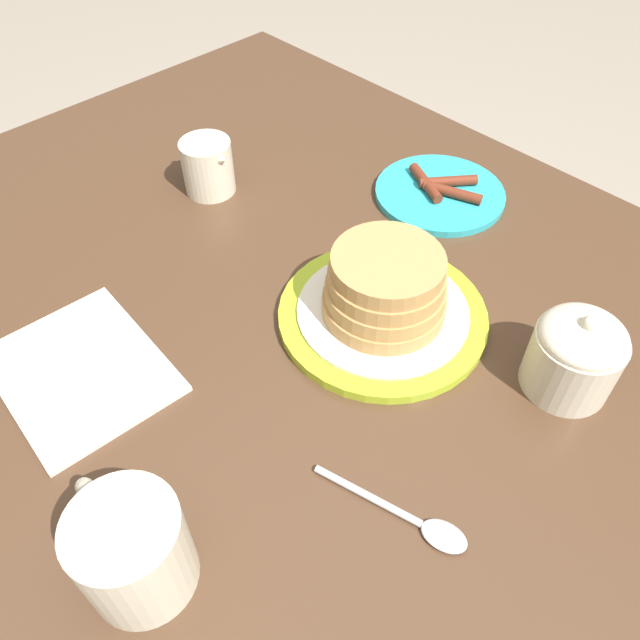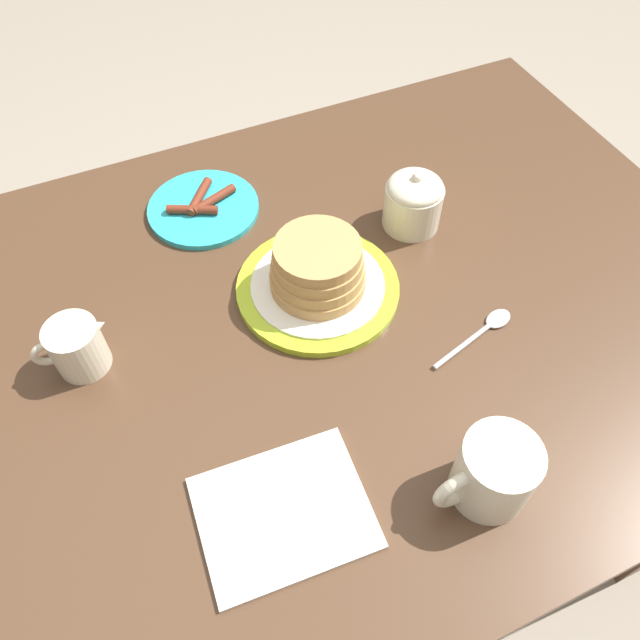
% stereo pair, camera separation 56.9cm
% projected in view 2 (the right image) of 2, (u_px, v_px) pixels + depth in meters
% --- Properties ---
extents(ground_plane, '(8.00, 8.00, 0.00)m').
position_uv_depth(ground_plane, '(314.00, 513.00, 1.47)').
color(ground_plane, gray).
extents(dining_table, '(1.28, 0.89, 0.76)m').
position_uv_depth(dining_table, '(311.00, 369.00, 0.97)').
color(dining_table, '#4C3321').
rests_on(dining_table, ground_plane).
extents(pancake_plate, '(0.23, 0.23, 0.09)m').
position_uv_depth(pancake_plate, '(318.00, 275.00, 0.87)').
color(pancake_plate, '#AAC628').
rests_on(pancake_plate, dining_table).
extents(side_plate_bacon, '(0.18, 0.18, 0.02)m').
position_uv_depth(side_plate_bacon, '(203.00, 207.00, 0.99)').
color(side_plate_bacon, '#2DADBC').
rests_on(side_plate_bacon, dining_table).
extents(coffee_mug, '(0.12, 0.09, 0.09)m').
position_uv_depth(coffee_mug, '(492.00, 473.00, 0.68)').
color(coffee_mug, beige).
rests_on(coffee_mug, dining_table).
extents(creamer_pitcher, '(0.10, 0.07, 0.08)m').
position_uv_depth(creamer_pitcher, '(77.00, 346.00, 0.79)').
color(creamer_pitcher, beige).
rests_on(creamer_pitcher, dining_table).
extents(sugar_bowl, '(0.09, 0.09, 0.10)m').
position_uv_depth(sugar_bowl, '(413.00, 201.00, 0.94)').
color(sugar_bowl, beige).
rests_on(sugar_bowl, dining_table).
extents(napkin, '(0.20, 0.16, 0.01)m').
position_uv_depth(napkin, '(284.00, 512.00, 0.70)').
color(napkin, silver).
rests_on(napkin, dining_table).
extents(spoon, '(0.15, 0.05, 0.01)m').
position_uv_depth(spoon, '(485.00, 328.00, 0.85)').
color(spoon, silver).
rests_on(spoon, dining_table).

